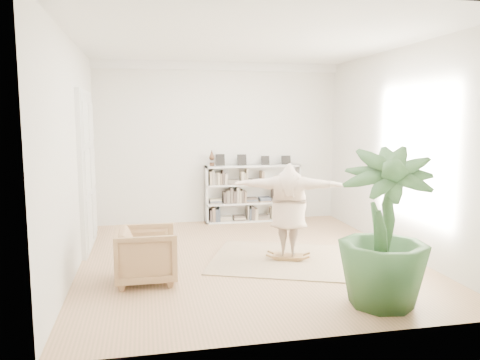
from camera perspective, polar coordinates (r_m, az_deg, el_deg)
The scene contains 9 objects.
floor at distance 8.08m, azimuth 0.89°, elevation -9.51°, with size 6.00×6.00×0.00m, color #A07E52.
room_shell at distance 10.67m, azimuth -2.56°, elevation 13.69°, with size 6.00×6.00×6.00m.
doors at distance 8.95m, azimuth -18.11°, elevation 0.96°, with size 0.09×1.78×2.92m.
bookshelf at distance 10.78m, azimuth 1.54°, elevation -1.70°, with size 2.20×0.35×1.64m.
armchair at distance 7.01m, azimuth -11.32°, elevation -8.92°, with size 0.85×0.88×0.80m, color tan.
rug at distance 8.02m, azimuth 5.88°, elevation -9.61°, with size 2.50×2.00×0.02m, color tan.
rocker_board at distance 8.00m, azimuth 5.89°, elevation -9.22°, with size 0.57×0.46×0.11m.
person at distance 7.80m, azimuth 5.97°, elevation -3.35°, with size 1.91×0.52×1.55m, color beige.
houseplant at distance 6.16m, azimuth 17.15°, elevation -5.58°, with size 1.13×1.13×2.02m, color #2C5128.
Camera 1 is at (-1.66, -7.54, 2.38)m, focal length 35.00 mm.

